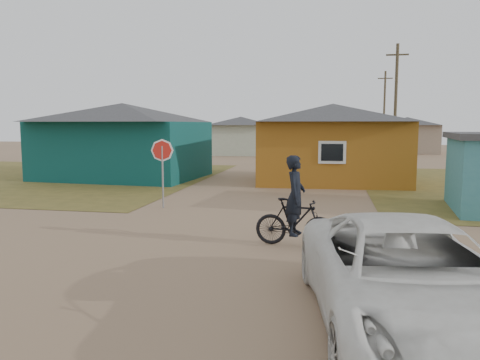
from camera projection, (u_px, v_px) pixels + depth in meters
The scene contains 12 objects.
ground at pixel (219, 253), 10.53m from camera, with size 120.00×120.00×0.00m, color #8F6F52.
grass_nw at pixel (28, 176), 25.84m from camera, with size 20.00×18.00×0.00m, color brown.
house_teal at pixel (123, 140), 25.05m from camera, with size 8.93×7.08×4.00m.
house_yellow at pixel (332, 142), 23.47m from camera, with size 7.72×6.76×3.90m.
house_pale_west at pixel (241, 135), 44.59m from camera, with size 7.04×6.15×3.60m.
house_beige_east at pixel (407, 134), 47.41m from camera, with size 6.95×6.05×3.60m.
house_pale_north at pixel (196, 133), 57.81m from camera, with size 6.28×5.81×3.40m.
utility_pole_near at pixel (395, 105), 30.26m from camera, with size 1.40×0.20×8.00m.
utility_pole_far at pixel (384, 111), 45.67m from camera, with size 1.40×0.20×8.00m.
stop_sign at pixel (162, 157), 15.98m from camera, with size 0.76×0.24×2.38m.
cyclist at pixel (295, 213), 11.03m from camera, with size 1.96×0.73×2.16m.
vehicle at pixel (409, 278), 6.44m from camera, with size 2.55×5.54×1.54m, color white.
Camera 1 is at (2.42, -9.98, 2.88)m, focal length 35.00 mm.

